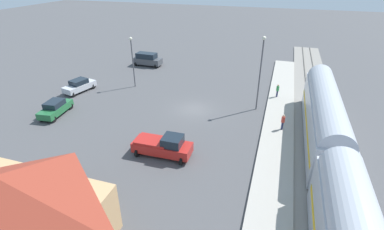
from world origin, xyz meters
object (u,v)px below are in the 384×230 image
at_px(station_building, 9,217).
at_px(light_pole_near_platform, 261,66).
at_px(sedan_silver, 79,85).
at_px(light_pole_lot_center, 132,56).
at_px(sedan_green, 55,108).
at_px(pedestrian_waiting_far, 283,121).
at_px(pedestrian_on_platform, 278,90).
at_px(pickup_red, 163,146).
at_px(suv_charcoal, 147,59).

distance_m(station_building, light_pole_near_platform, 26.92).
bearing_deg(sedan_silver, light_pole_lot_center, -148.52).
bearing_deg(light_pole_lot_center, sedan_silver, 31.48).
height_order(sedan_silver, light_pole_lot_center, light_pole_lot_center).
relative_size(sedan_green, light_pole_near_platform, 0.53).
xyz_separation_m(sedan_green, light_pole_near_platform, (-22.22, -8.63, 4.58)).
relative_size(pedestrian_waiting_far, light_pole_near_platform, 0.19).
xyz_separation_m(station_building, pedestrian_on_platform, (-13.41, -28.29, -1.86)).
bearing_deg(station_building, pickup_red, -108.93).
height_order(pedestrian_waiting_far, light_pole_lot_center, light_pole_lot_center).
bearing_deg(pedestrian_waiting_far, sedan_silver, -5.90).
height_order(pedestrian_on_platform, pickup_red, pickup_red).
bearing_deg(sedan_silver, pedestrian_waiting_far, 174.10).
relative_size(station_building, light_pole_near_platform, 1.14).
bearing_deg(pedestrian_waiting_far, station_building, 53.96).
relative_size(pedestrian_waiting_far, sedan_green, 0.37).
distance_m(pickup_red, light_pole_near_platform, 14.85).
relative_size(pedestrian_on_platform, light_pole_lot_center, 0.24).
xyz_separation_m(pedestrian_waiting_far, pickup_red, (10.23, 7.67, -0.25)).
bearing_deg(light_pole_near_platform, pedestrian_on_platform, -119.43).
bearing_deg(sedan_silver, light_pole_near_platform, -175.69).
distance_m(station_building, sedan_green, 19.35).
bearing_deg(light_pole_near_platform, light_pole_lot_center, -6.94).
bearing_deg(pedestrian_on_platform, pedestrian_waiting_far, 96.38).
xyz_separation_m(station_building, pickup_red, (-4.14, -12.08, -2.12)).
xyz_separation_m(pedestrian_waiting_far, light_pole_near_platform, (3.17, -4.62, 4.18)).
xyz_separation_m(light_pole_near_platform, light_pole_lot_center, (17.58, -2.14, -0.93)).
bearing_deg(suv_charcoal, sedan_silver, 73.72).
xyz_separation_m(station_building, sedan_silver, (12.83, -22.56, -2.27)).
height_order(pedestrian_on_platform, sedan_silver, pedestrian_on_platform).
bearing_deg(pickup_red, light_pole_lot_center, -53.91).
height_order(pedestrian_on_platform, light_pole_lot_center, light_pole_lot_center).
bearing_deg(station_building, pedestrian_on_platform, -115.37).
distance_m(pedestrian_on_platform, pedestrian_waiting_far, 8.60).
height_order(sedan_silver, light_pole_near_platform, light_pole_near_platform).
relative_size(station_building, sedan_green, 2.16).
bearing_deg(suv_charcoal, pickup_red, 118.63).
bearing_deg(suv_charcoal, pedestrian_waiting_far, 145.10).
bearing_deg(sedan_green, sedan_silver, -75.13).
relative_size(sedan_silver, light_pole_near_platform, 0.54).
height_order(sedan_silver, suv_charcoal, suv_charcoal).
height_order(station_building, pickup_red, station_building).
distance_m(pedestrian_waiting_far, suv_charcoal, 28.39).
bearing_deg(sedan_green, suv_charcoal, -95.96).
bearing_deg(station_building, light_pole_lot_center, -76.47).
distance_m(pedestrian_on_platform, suv_charcoal, 23.61).
height_order(station_building, pedestrian_on_platform, station_building).
bearing_deg(light_pole_lot_center, light_pole_near_platform, 173.06).
xyz_separation_m(sedan_silver, sedan_green, (-1.81, 6.82, 0.00)).
bearing_deg(light_pole_near_platform, suv_charcoal, -30.02).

